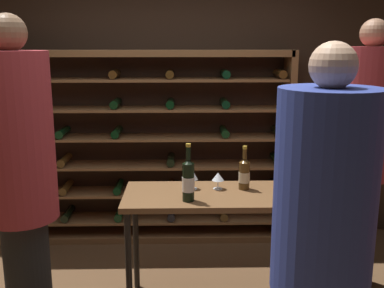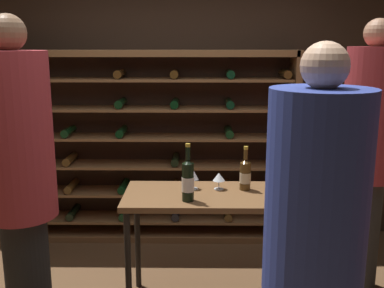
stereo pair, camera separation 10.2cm
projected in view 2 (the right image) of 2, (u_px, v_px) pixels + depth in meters
name	position (u px, v px, depth m)	size (l,w,h in m)	color
back_wall	(181.00, 93.00, 4.45)	(4.54, 0.10, 2.85)	#332319
wine_rack	(149.00, 148.00, 4.36)	(2.81, 0.32, 1.84)	brown
tasting_table	(210.00, 207.00, 3.22)	(1.21, 0.59, 0.86)	brown
person_host_in_suit	(19.00, 175.00, 2.65)	(0.42, 0.42, 2.06)	black
person_bystander_red_print	(314.00, 242.00, 1.96)	(0.43, 0.43, 1.91)	#242424
person_guest_plum_blouse	(369.00, 146.00, 3.37)	(0.41, 0.41, 2.07)	#2C2C2C
wine_bottle_amber_reserve	(284.00, 177.00, 3.12)	(0.09, 0.09, 0.37)	black
wine_bottle_red_label	(245.00, 174.00, 3.26)	(0.08, 0.08, 0.32)	#4C3314
wine_bottle_green_slim	(188.00, 180.00, 3.02)	(0.08, 0.08, 0.39)	black
wine_glass_stemmed_left	(194.00, 176.00, 3.28)	(0.07, 0.07, 0.14)	silver
wine_glass_stemmed_right	(219.00, 178.00, 3.27)	(0.09, 0.09, 0.12)	silver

